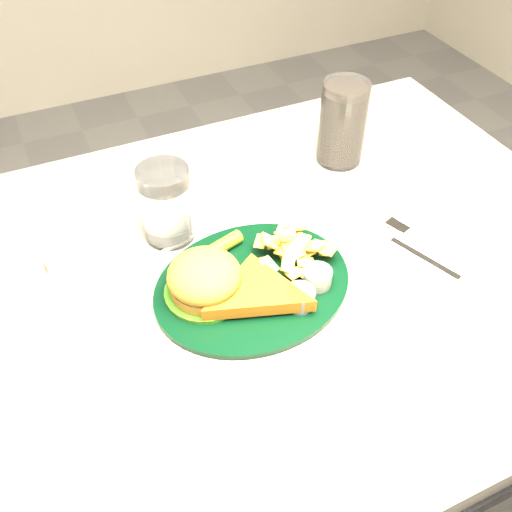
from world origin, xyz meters
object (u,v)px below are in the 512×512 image
(table, at_px, (236,411))
(water_glass, at_px, (166,204))
(dinner_plate, at_px, (252,271))
(fork_napkin, at_px, (421,255))
(cola_glass, at_px, (342,123))

(table, xyz_separation_m, water_glass, (-0.05, 0.12, 0.44))
(water_glass, bearing_deg, dinner_plate, -65.16)
(fork_napkin, bearing_deg, dinner_plate, 148.43)
(table, distance_m, fork_napkin, 0.48)
(table, relative_size, water_glass, 9.69)
(dinner_plate, xyz_separation_m, cola_glass, (0.27, 0.22, 0.04))
(table, height_order, cola_glass, cola_glass)
(table, relative_size, fork_napkin, 7.72)
(water_glass, height_order, cola_glass, cola_glass)
(water_glass, relative_size, cola_glass, 0.83)
(dinner_plate, relative_size, water_glass, 2.34)
(cola_glass, bearing_deg, dinner_plate, -140.60)
(water_glass, bearing_deg, cola_glass, 11.30)
(dinner_plate, bearing_deg, fork_napkin, -17.92)
(dinner_plate, xyz_separation_m, water_glass, (-0.07, 0.15, 0.03))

